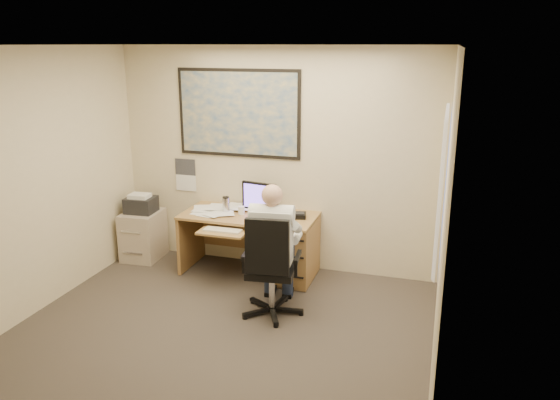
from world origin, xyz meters
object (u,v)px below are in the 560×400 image
(filing_cabinet, at_px, (143,231))
(office_chair, at_px, (270,286))
(desk, at_px, (276,241))
(person, at_px, (273,250))

(filing_cabinet, xyz_separation_m, office_chair, (2.07, -1.01, -0.05))
(desk, relative_size, person, 1.16)
(office_chair, bearing_deg, filing_cabinet, 146.68)
(filing_cabinet, height_order, office_chair, office_chair)
(desk, distance_m, filing_cabinet, 1.82)
(filing_cabinet, relative_size, person, 0.63)
(filing_cabinet, distance_m, office_chair, 2.31)
(desk, relative_size, office_chair, 1.45)
(filing_cabinet, relative_size, office_chair, 0.79)
(filing_cabinet, bearing_deg, person, -27.52)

